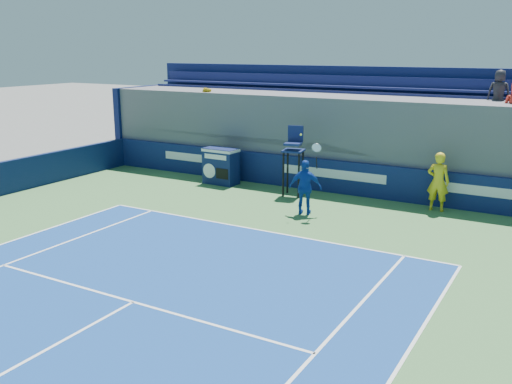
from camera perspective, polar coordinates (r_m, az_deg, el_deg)
The scene contains 6 objects.
ball_person at distance 19.13m, azimuth 17.75°, elevation 1.00°, with size 0.70×0.46×1.92m, color yellow.
back_hoarding at distance 20.83m, azimuth 7.73°, elevation 1.55°, with size 20.40×0.21×1.20m.
match_clock at distance 21.98m, azimuth -3.53°, elevation 2.70°, with size 1.34×0.77×1.40m.
umpire_chair at distance 20.09m, azimuth 3.78°, elevation 3.88°, with size 0.82×0.82×2.48m.
tennis_player at distance 17.91m, azimuth 4.96°, elevation 0.48°, with size 1.10×0.70×2.57m.
stadium_seating at distance 22.46m, azimuth 9.96°, elevation 5.61°, with size 21.00×4.11×4.42m.
Camera 1 is at (7.64, -1.74, 5.13)m, focal length 40.00 mm.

